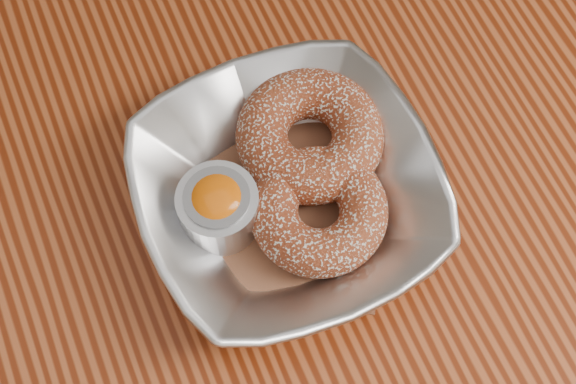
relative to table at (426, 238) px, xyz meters
name	(u,v)px	position (x,y,z in m)	size (l,w,h in m)	color
ground_plane	(362,379)	(0.00, 0.00, -0.65)	(4.00, 4.00, 0.00)	#565659
table	(426,238)	(0.00, 0.00, 0.00)	(1.20, 0.80, 0.75)	maroon
serving_bowl	(288,194)	(-0.11, 0.03, 0.12)	(0.21, 0.21, 0.05)	silver
parchment	(288,204)	(-0.11, 0.03, 0.11)	(0.14, 0.14, 0.00)	brown
donut_back	(310,135)	(-0.08, 0.07, 0.13)	(0.11, 0.11, 0.04)	brown
donut_front	(319,211)	(-0.10, 0.01, 0.13)	(0.10, 0.10, 0.03)	brown
ramekin	(219,207)	(-0.16, 0.04, 0.13)	(0.06, 0.06, 0.05)	silver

